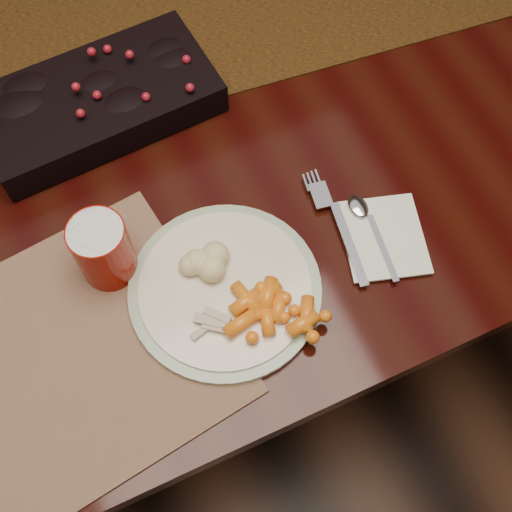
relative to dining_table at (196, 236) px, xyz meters
name	(u,v)px	position (x,y,z in m)	size (l,w,h in m)	color
floor	(208,303)	(0.00, 0.00, -0.38)	(5.00, 5.00, 0.00)	black
dining_table	(196,236)	(0.00, 0.00, 0.00)	(1.80, 1.00, 0.75)	black
table_runner	(161,32)	(0.05, 0.20, 0.38)	(1.67, 0.34, 0.00)	#3A1E05
centerpiece	(97,98)	(-0.10, 0.07, 0.41)	(0.36, 0.19, 0.07)	black
placemat_main	(38,375)	(-0.31, -0.31, 0.38)	(0.49, 0.36, 0.00)	#946849
dinner_plate	(225,289)	(-0.04, -0.30, 0.39)	(0.27, 0.27, 0.01)	#EEDEC6
baby_carrots	(271,312)	(0.00, -0.36, 0.40)	(0.10, 0.08, 0.02)	orange
mashed_potatoes	(210,266)	(-0.05, -0.27, 0.42)	(0.08, 0.07, 0.05)	beige
turkey_shreds	(210,327)	(-0.08, -0.35, 0.40)	(0.07, 0.06, 0.02)	beige
napkin	(384,237)	(0.20, -0.32, 0.38)	(0.11, 0.13, 0.00)	white
fork	(342,231)	(0.15, -0.28, 0.39)	(0.03, 0.18, 0.00)	silver
spoon	(375,235)	(0.19, -0.31, 0.39)	(0.03, 0.14, 0.00)	white
red_cup	(103,250)	(-0.17, -0.20, 0.43)	(0.08, 0.08, 0.11)	#8A0A00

